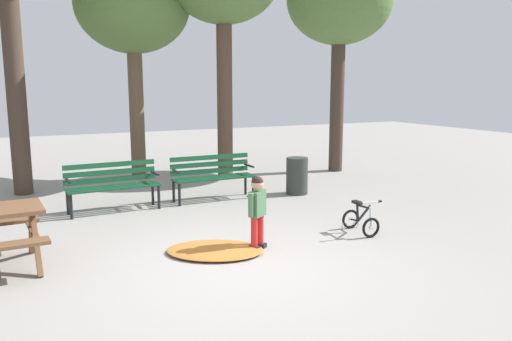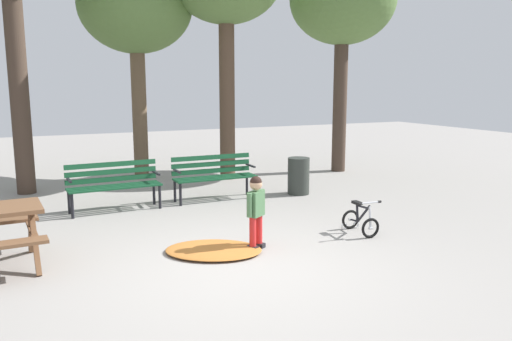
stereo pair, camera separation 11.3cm
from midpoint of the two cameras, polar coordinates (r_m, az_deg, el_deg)
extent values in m
plane|color=gray|center=(6.31, -1.81, -10.94)|extent=(36.00, 36.00, 0.00)
cube|color=brown|center=(6.69, -23.09, -7.29)|extent=(0.09, 0.57, 0.76)
cube|color=brown|center=(7.17, -23.49, -6.20)|extent=(0.09, 0.57, 0.76)
cube|color=brown|center=(6.91, -23.33, -6.23)|extent=(0.15, 1.10, 0.04)
cube|color=#144728|center=(9.39, -15.43, -1.58)|extent=(1.60, 0.15, 0.03)
cube|color=#144728|center=(9.27, -15.27, -1.71)|extent=(1.60, 0.15, 0.03)
cube|color=#144728|center=(9.16, -15.10, -1.85)|extent=(1.60, 0.15, 0.03)
cube|color=#144728|center=(9.04, -14.93, -1.98)|extent=(1.60, 0.15, 0.03)
cube|color=#144728|center=(9.41, -15.51, -0.94)|extent=(1.60, 0.12, 0.09)
cube|color=#144728|center=(9.38, -15.55, -0.14)|extent=(1.60, 0.12, 0.09)
cube|color=#144728|center=(9.36, -15.58, 0.66)|extent=(1.60, 0.12, 0.09)
cylinder|color=black|center=(9.30, -10.39, -2.88)|extent=(0.05, 0.05, 0.44)
cylinder|color=black|center=(9.63, -11.04, -2.46)|extent=(0.05, 0.05, 0.44)
cube|color=black|center=(9.39, -10.80, -0.28)|extent=(0.06, 0.40, 0.03)
cylinder|color=black|center=(8.98, -19.57, -3.75)|extent=(0.05, 0.05, 0.44)
cylinder|color=black|center=(9.33, -19.90, -3.27)|extent=(0.05, 0.05, 0.44)
cube|color=black|center=(9.07, -19.88, -1.04)|extent=(0.06, 0.40, 0.03)
cube|color=#144728|center=(9.94, -4.60, -0.64)|extent=(1.60, 0.07, 0.03)
cube|color=#144728|center=(9.83, -4.36, -0.75)|extent=(1.60, 0.07, 0.03)
cube|color=#144728|center=(9.72, -4.10, -0.87)|extent=(1.60, 0.07, 0.03)
cube|color=#144728|center=(9.61, -3.85, -0.99)|extent=(1.60, 0.07, 0.03)
cube|color=#144728|center=(9.96, -4.69, -0.03)|extent=(1.60, 0.04, 0.09)
cube|color=#144728|center=(9.94, -4.70, 0.72)|extent=(1.60, 0.04, 0.09)
cube|color=#144728|center=(9.92, -4.71, 1.48)|extent=(1.60, 0.04, 0.09)
cylinder|color=black|center=(9.96, 0.15, -1.87)|extent=(0.05, 0.05, 0.44)
cylinder|color=black|center=(10.28, -0.71, -1.51)|extent=(0.05, 0.05, 0.44)
cube|color=black|center=(10.05, -0.29, 0.55)|extent=(0.04, 0.40, 0.03)
cylinder|color=black|center=(9.43, -8.13, -2.64)|extent=(0.05, 0.05, 0.44)
cylinder|color=black|center=(9.77, -8.75, -2.22)|extent=(0.05, 0.05, 0.44)
cube|color=black|center=(9.52, -8.50, -0.07)|extent=(0.04, 0.40, 0.03)
cylinder|color=red|center=(7.02, 0.81, -6.79)|extent=(0.09, 0.09, 0.46)
cube|color=black|center=(7.08, 0.81, -8.35)|extent=(0.16, 0.18, 0.06)
cylinder|color=red|center=(6.89, 0.10, -7.12)|extent=(0.09, 0.09, 0.46)
cube|color=black|center=(6.95, 0.10, -8.70)|extent=(0.16, 0.18, 0.06)
cube|color=#477047|center=(6.85, 0.47, -3.74)|extent=(0.28, 0.25, 0.34)
sphere|color=tan|center=(6.79, 0.47, -1.53)|extent=(0.17, 0.17, 0.17)
sphere|color=black|center=(6.78, 0.47, -1.32)|extent=(0.16, 0.16, 0.16)
cylinder|color=#477047|center=(6.97, 1.15, -3.40)|extent=(0.07, 0.07, 0.32)
cylinder|color=#477047|center=(6.71, -0.25, -3.92)|extent=(0.07, 0.07, 0.32)
torus|color=black|center=(7.64, 13.12, -6.31)|extent=(0.30, 0.05, 0.30)
cylinder|color=silver|center=(7.64, 13.12, -6.31)|extent=(0.05, 0.04, 0.04)
torus|color=black|center=(8.04, 10.93, -5.40)|extent=(0.30, 0.05, 0.30)
cylinder|color=silver|center=(8.04, 10.93, -5.40)|extent=(0.05, 0.04, 0.04)
torus|color=white|center=(8.13, 11.55, -5.96)|extent=(0.11, 0.03, 0.11)
torus|color=white|center=(8.01, 10.25, -6.15)|extent=(0.11, 0.03, 0.11)
cylinder|color=black|center=(7.73, 12.38, -4.77)|extent=(0.05, 0.31, 0.32)
cylinder|color=black|center=(7.86, 11.70, -4.65)|extent=(0.04, 0.08, 0.27)
cylinder|color=black|center=(7.96, 11.34, -5.50)|extent=(0.03, 0.20, 0.05)
cylinder|color=silver|center=(7.61, 13.08, -5.11)|extent=(0.03, 0.07, 0.32)
cylinder|color=black|center=(7.72, 12.32, -4.02)|extent=(0.04, 0.32, 0.05)
cube|color=black|center=(7.84, 11.65, -3.56)|extent=(0.10, 0.17, 0.04)
cylinder|color=silver|center=(7.57, 13.05, -3.54)|extent=(0.34, 0.04, 0.02)
cylinder|color=black|center=(7.67, 14.08, -3.41)|extent=(0.05, 0.04, 0.04)
cylinder|color=black|center=(7.48, 12.00, -3.67)|extent=(0.05, 0.04, 0.04)
ellipsoid|color=#B26B2D|center=(6.88, -4.30, -8.86)|extent=(1.56, 1.41, 0.07)
cylinder|color=#2D332D|center=(10.35, 5.10, -0.61)|extent=(0.44, 0.44, 0.74)
cylinder|color=#423328|center=(11.23, -24.80, 8.63)|extent=(0.37, 0.37, 4.36)
cylinder|color=brown|center=(12.37, -12.66, 6.38)|extent=(0.34, 0.34, 3.10)
ellipsoid|color=#517038|center=(12.48, -13.10, 17.66)|extent=(2.60, 2.60, 2.20)
cylinder|color=brown|center=(11.87, -2.98, 7.99)|extent=(0.35, 0.35, 3.73)
cylinder|color=#423328|center=(13.10, 9.62, 7.22)|extent=(0.35, 0.35, 3.35)
camera|label=1|loc=(0.06, -89.60, 0.07)|focal=35.69mm
camera|label=2|loc=(0.06, 90.40, -0.07)|focal=35.69mm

